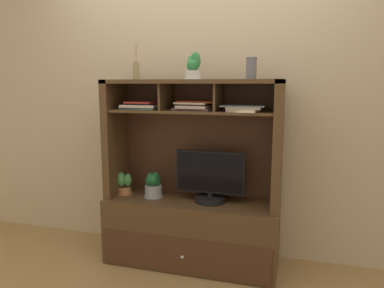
{
  "coord_description": "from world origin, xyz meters",
  "views": [
    {
      "loc": [
        0.76,
        -2.66,
        1.43
      ],
      "look_at": [
        0.0,
        0.0,
        0.97
      ],
      "focal_mm": 33.8,
      "sensor_mm": 36.0,
      "label": 1
    }
  ],
  "objects_px": {
    "media_console": "(192,209)",
    "diffuser_bottle": "(136,71)",
    "tv_monitor": "(210,180)",
    "magazine_stack_right": "(142,106)",
    "potted_succulent": "(193,68)",
    "potted_orchid": "(153,185)",
    "magazine_stack_centre": "(195,105)",
    "magazine_stack_left": "(244,108)",
    "potted_fern": "(124,184)",
    "ceramic_vase": "(251,68)"
  },
  "relations": [
    {
      "from": "potted_fern",
      "to": "magazine_stack_right",
      "type": "relative_size",
      "value": 0.64
    },
    {
      "from": "potted_fern",
      "to": "potted_orchid",
      "type": "bearing_deg",
      "value": -0.89
    },
    {
      "from": "potted_orchid",
      "to": "magazine_stack_centre",
      "type": "height_order",
      "value": "magazine_stack_centre"
    },
    {
      "from": "ceramic_vase",
      "to": "potted_fern",
      "type": "bearing_deg",
      "value": -179.29
    },
    {
      "from": "potted_orchid",
      "to": "potted_succulent",
      "type": "xyz_separation_m",
      "value": [
        0.32,
        0.05,
        0.93
      ]
    },
    {
      "from": "media_console",
      "to": "potted_orchid",
      "type": "distance_m",
      "value": 0.37
    },
    {
      "from": "media_console",
      "to": "ceramic_vase",
      "type": "xyz_separation_m",
      "value": [
        0.44,
        -0.0,
        1.11
      ]
    },
    {
      "from": "media_console",
      "to": "potted_succulent",
      "type": "relative_size",
      "value": 7.11
    },
    {
      "from": "media_console",
      "to": "ceramic_vase",
      "type": "height_order",
      "value": "ceramic_vase"
    },
    {
      "from": "potted_orchid",
      "to": "diffuser_bottle",
      "type": "xyz_separation_m",
      "value": [
        -0.12,
        -0.01,
        0.91
      ]
    },
    {
      "from": "tv_monitor",
      "to": "potted_fern",
      "type": "height_order",
      "value": "tv_monitor"
    },
    {
      "from": "magazine_stack_right",
      "to": "potted_succulent",
      "type": "height_order",
      "value": "potted_succulent"
    },
    {
      "from": "potted_orchid",
      "to": "potted_succulent",
      "type": "distance_m",
      "value": 0.99
    },
    {
      "from": "media_console",
      "to": "tv_monitor",
      "type": "relative_size",
      "value": 2.72
    },
    {
      "from": "media_console",
      "to": "magazine_stack_right",
      "type": "bearing_deg",
      "value": -176.14
    },
    {
      "from": "magazine_stack_left",
      "to": "diffuser_bottle",
      "type": "bearing_deg",
      "value": 177.9
    },
    {
      "from": "potted_orchid",
      "to": "potted_fern",
      "type": "distance_m",
      "value": 0.26
    },
    {
      "from": "magazine_stack_centre",
      "to": "potted_orchid",
      "type": "bearing_deg",
      "value": -174.81
    },
    {
      "from": "magazine_stack_right",
      "to": "diffuser_bottle",
      "type": "bearing_deg",
      "value": -169.11
    },
    {
      "from": "magazine_stack_centre",
      "to": "potted_succulent",
      "type": "distance_m",
      "value": 0.28
    },
    {
      "from": "tv_monitor",
      "to": "media_console",
      "type": "bearing_deg",
      "value": 172.15
    },
    {
      "from": "magazine_stack_right",
      "to": "potted_succulent",
      "type": "xyz_separation_m",
      "value": [
        0.4,
        0.05,
        0.29
      ]
    },
    {
      "from": "media_console",
      "to": "magazine_stack_left",
      "type": "distance_m",
      "value": 0.92
    },
    {
      "from": "magazine_stack_left",
      "to": "diffuser_bottle",
      "type": "xyz_separation_m",
      "value": [
        -0.85,
        0.03,
        0.27
      ]
    },
    {
      "from": "magazine_stack_centre",
      "to": "media_console",
      "type": "bearing_deg",
      "value": -151.69
    },
    {
      "from": "potted_orchid",
      "to": "magazine_stack_right",
      "type": "bearing_deg",
      "value": -175.73
    },
    {
      "from": "media_console",
      "to": "magazine_stack_left",
      "type": "xyz_separation_m",
      "value": [
        0.4,
        -0.07,
        0.82
      ]
    },
    {
      "from": "potted_fern",
      "to": "diffuser_bottle",
      "type": "distance_m",
      "value": 0.94
    },
    {
      "from": "magazine_stack_left",
      "to": "diffuser_bottle",
      "type": "height_order",
      "value": "diffuser_bottle"
    },
    {
      "from": "tv_monitor",
      "to": "potted_fern",
      "type": "relative_size",
      "value": 2.84
    },
    {
      "from": "magazine_stack_centre",
      "to": "potted_succulent",
      "type": "relative_size",
      "value": 1.57
    },
    {
      "from": "magazine_stack_left",
      "to": "magazine_stack_centre",
      "type": "relative_size",
      "value": 0.98
    },
    {
      "from": "media_console",
      "to": "diffuser_bottle",
      "type": "bearing_deg",
      "value": -175.55
    },
    {
      "from": "magazine_stack_centre",
      "to": "diffuser_bottle",
      "type": "distance_m",
      "value": 0.53
    },
    {
      "from": "potted_orchid",
      "to": "magazine_stack_right",
      "type": "height_order",
      "value": "magazine_stack_right"
    },
    {
      "from": "media_console",
      "to": "potted_succulent",
      "type": "bearing_deg",
      "value": 94.8
    },
    {
      "from": "magazine_stack_left",
      "to": "diffuser_bottle",
      "type": "distance_m",
      "value": 0.89
    },
    {
      "from": "magazine_stack_centre",
      "to": "diffuser_bottle",
      "type": "relative_size",
      "value": 1.15
    },
    {
      "from": "tv_monitor",
      "to": "potted_succulent",
      "type": "bearing_deg",
      "value": 163.43
    },
    {
      "from": "media_console",
      "to": "diffuser_bottle",
      "type": "distance_m",
      "value": 1.18
    },
    {
      "from": "media_console",
      "to": "tv_monitor",
      "type": "bearing_deg",
      "value": -7.85
    },
    {
      "from": "diffuser_bottle",
      "to": "ceramic_vase",
      "type": "distance_m",
      "value": 0.89
    },
    {
      "from": "media_console",
      "to": "potted_orchid",
      "type": "bearing_deg",
      "value": -176.24
    },
    {
      "from": "potted_fern",
      "to": "magazine_stack_right",
      "type": "xyz_separation_m",
      "value": [
        0.18,
        -0.01,
        0.66
      ]
    },
    {
      "from": "media_console",
      "to": "ceramic_vase",
      "type": "bearing_deg",
      "value": -0.6
    },
    {
      "from": "tv_monitor",
      "to": "diffuser_bottle",
      "type": "relative_size",
      "value": 1.92
    },
    {
      "from": "potted_fern",
      "to": "magazine_stack_centre",
      "type": "bearing_deg",
      "value": 2.57
    },
    {
      "from": "diffuser_bottle",
      "to": "potted_succulent",
      "type": "xyz_separation_m",
      "value": [
        0.44,
        0.06,
        0.02
      ]
    },
    {
      "from": "magazine_stack_right",
      "to": "diffuser_bottle",
      "type": "xyz_separation_m",
      "value": [
        -0.04,
        -0.01,
        0.27
      ]
    },
    {
      "from": "tv_monitor",
      "to": "potted_fern",
      "type": "xyz_separation_m",
      "value": [
        -0.73,
        0.0,
        -0.09
      ]
    }
  ]
}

